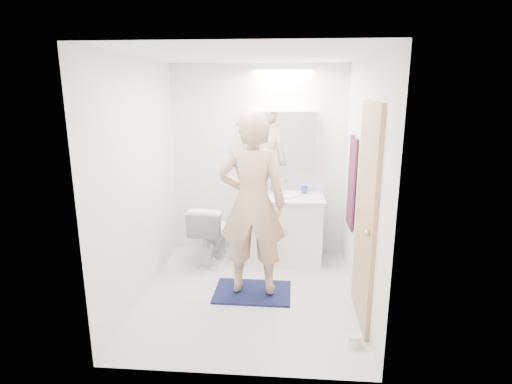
# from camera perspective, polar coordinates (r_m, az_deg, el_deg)

# --- Properties ---
(floor) EXTENTS (2.50, 2.50, 0.00)m
(floor) POSITION_cam_1_polar(r_m,az_deg,el_deg) (4.46, -0.92, -13.99)
(floor) COLOR silver
(floor) RESTS_ON ground
(ceiling) EXTENTS (2.50, 2.50, 0.00)m
(ceiling) POSITION_cam_1_polar(r_m,az_deg,el_deg) (3.94, -1.07, 18.48)
(ceiling) COLOR white
(ceiling) RESTS_ON floor
(wall_back) EXTENTS (2.50, 0.00, 2.50)m
(wall_back) POSITION_cam_1_polar(r_m,az_deg,el_deg) (5.25, 0.32, 4.29)
(wall_back) COLOR white
(wall_back) RESTS_ON floor
(wall_front) EXTENTS (2.50, 0.00, 2.50)m
(wall_front) POSITION_cam_1_polar(r_m,az_deg,el_deg) (2.84, -3.40, -4.51)
(wall_front) COLOR white
(wall_front) RESTS_ON floor
(wall_left) EXTENTS (0.00, 2.50, 2.50)m
(wall_left) POSITION_cam_1_polar(r_m,az_deg,el_deg) (4.28, -15.83, 1.42)
(wall_left) COLOR white
(wall_left) RESTS_ON floor
(wall_right) EXTENTS (0.00, 2.50, 2.50)m
(wall_right) POSITION_cam_1_polar(r_m,az_deg,el_deg) (4.08, 14.59, 0.89)
(wall_right) COLOR white
(wall_right) RESTS_ON floor
(vanity_cabinet) EXTENTS (0.90, 0.55, 0.78)m
(vanity_cabinet) POSITION_cam_1_polar(r_m,az_deg,el_deg) (5.17, 3.99, -5.21)
(vanity_cabinet) COLOR white
(vanity_cabinet) RESTS_ON floor
(countertop) EXTENTS (0.95, 0.58, 0.04)m
(countertop) POSITION_cam_1_polar(r_m,az_deg,el_deg) (5.05, 4.07, -0.82)
(countertop) COLOR silver
(countertop) RESTS_ON vanity_cabinet
(sink_basin) EXTENTS (0.36, 0.36, 0.03)m
(sink_basin) POSITION_cam_1_polar(r_m,az_deg,el_deg) (5.07, 4.08, -0.35)
(sink_basin) COLOR white
(sink_basin) RESTS_ON countertop
(faucet) EXTENTS (0.02, 0.02, 0.16)m
(faucet) POSITION_cam_1_polar(r_m,az_deg,el_deg) (5.24, 4.11, 0.87)
(faucet) COLOR silver
(faucet) RESTS_ON countertop
(medicine_cabinet) EXTENTS (0.88, 0.14, 0.70)m
(medicine_cabinet) POSITION_cam_1_polar(r_m,az_deg,el_deg) (5.12, 3.64, 7.39)
(medicine_cabinet) COLOR white
(medicine_cabinet) RESTS_ON wall_back
(mirror_panel) EXTENTS (0.84, 0.01, 0.66)m
(mirror_panel) POSITION_cam_1_polar(r_m,az_deg,el_deg) (5.05, 3.62, 7.29)
(mirror_panel) COLOR silver
(mirror_panel) RESTS_ON medicine_cabinet
(toilet) EXTENTS (0.49, 0.77, 0.74)m
(toilet) POSITION_cam_1_polar(r_m,az_deg,el_deg) (5.15, -6.22, -5.57)
(toilet) COLOR white
(toilet) RESTS_ON floor
(bath_rug) EXTENTS (0.81, 0.56, 0.02)m
(bath_rug) POSITION_cam_1_polar(r_m,az_deg,el_deg) (4.48, -0.48, -13.69)
(bath_rug) COLOR #161846
(bath_rug) RESTS_ON floor
(person) EXTENTS (0.69, 0.46, 1.86)m
(person) POSITION_cam_1_polar(r_m,az_deg,el_deg) (4.11, -0.51, -1.69)
(person) COLOR tan
(person) RESTS_ON bath_rug
(door) EXTENTS (0.04, 0.80, 2.00)m
(door) POSITION_cam_1_polar(r_m,az_deg,el_deg) (3.79, 14.99, -3.27)
(door) COLOR tan
(door) RESTS_ON wall_right
(door_knob) EXTENTS (0.06, 0.06, 0.06)m
(door_knob) POSITION_cam_1_polar(r_m,az_deg,el_deg) (3.52, 15.15, -5.50)
(door_knob) COLOR gold
(door_knob) RESTS_ON door
(towel) EXTENTS (0.02, 0.42, 1.00)m
(towel) POSITION_cam_1_polar(r_m,az_deg,el_deg) (4.63, 13.10, 1.27)
(towel) COLOR #131B3D
(towel) RESTS_ON wall_right
(towel_hook) EXTENTS (0.07, 0.02, 0.02)m
(towel_hook) POSITION_cam_1_polar(r_m,az_deg,el_deg) (4.54, 13.31, 7.68)
(towel_hook) COLOR silver
(towel_hook) RESTS_ON wall_right
(soap_bottle_a) EXTENTS (0.08, 0.08, 0.21)m
(soap_bottle_a) POSITION_cam_1_polar(r_m,az_deg,el_deg) (5.17, 0.52, 1.01)
(soap_bottle_a) COLOR beige
(soap_bottle_a) RESTS_ON countertop
(soap_bottle_b) EXTENTS (0.10, 0.10, 0.16)m
(soap_bottle_b) POSITION_cam_1_polar(r_m,az_deg,el_deg) (5.20, 2.65, 0.78)
(soap_bottle_b) COLOR #5778BB
(soap_bottle_b) RESTS_ON countertop
(toothbrush_cup) EXTENTS (0.11, 0.11, 0.09)m
(toothbrush_cup) POSITION_cam_1_polar(r_m,az_deg,el_deg) (5.19, 6.71, 0.28)
(toothbrush_cup) COLOR #3A47B0
(toothbrush_cup) RESTS_ON countertop
(toilet_paper_roll) EXTENTS (0.11, 0.11, 0.10)m
(toilet_paper_roll) POSITION_cam_1_polar(r_m,az_deg,el_deg) (3.77, 13.54, -19.33)
(toilet_paper_roll) COLOR silver
(toilet_paper_roll) RESTS_ON floor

